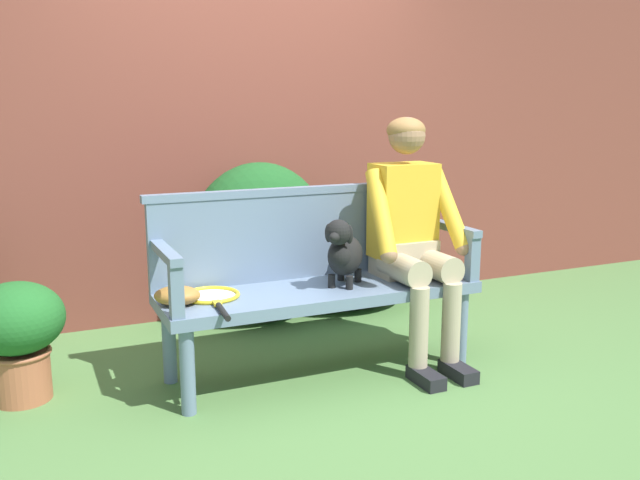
# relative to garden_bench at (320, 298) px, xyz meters

# --- Properties ---
(ground_plane) EXTENTS (40.00, 40.00, 0.00)m
(ground_plane) POSITION_rel_garden_bench_xyz_m (0.00, 0.00, -0.41)
(ground_plane) COLOR #4C753D
(brick_garden_fence) EXTENTS (8.00, 0.30, 2.48)m
(brick_garden_fence) POSITION_rel_garden_bench_xyz_m (0.00, 1.38, 0.83)
(brick_garden_fence) COLOR brown
(brick_garden_fence) RESTS_ON ground
(hedge_bush_far_left) EXTENTS (0.94, 0.73, 1.05)m
(hedge_bush_far_left) POSITION_rel_garden_bench_xyz_m (0.02, 1.02, 0.11)
(hedge_bush_far_left) COLOR #194C1E
(hedge_bush_far_left) RESTS_ON ground
(hedge_bush_mid_right) EXTENTS (0.98, 0.73, 0.73)m
(hedge_bush_mid_right) POSITION_rel_garden_bench_xyz_m (0.73, 1.01, -0.05)
(hedge_bush_mid_right) COLOR #194C1E
(hedge_bush_mid_right) RESTS_ON ground
(garden_bench) EXTENTS (1.68, 0.52, 0.48)m
(garden_bench) POSITION_rel_garden_bench_xyz_m (0.00, 0.00, 0.00)
(garden_bench) COLOR slate
(garden_bench) RESTS_ON ground
(bench_backrest) EXTENTS (1.72, 0.06, 0.50)m
(bench_backrest) POSITION_rel_garden_bench_xyz_m (0.00, 0.23, 0.32)
(bench_backrest) COLOR slate
(bench_backrest) RESTS_ON garden_bench
(bench_armrest_left_end) EXTENTS (0.06, 0.52, 0.28)m
(bench_armrest_left_end) POSITION_rel_garden_bench_xyz_m (-0.80, -0.09, 0.26)
(bench_armrest_left_end) COLOR slate
(bench_armrest_left_end) RESTS_ON garden_bench
(bench_armrest_right_end) EXTENTS (0.06, 0.52, 0.28)m
(bench_armrest_right_end) POSITION_rel_garden_bench_xyz_m (0.80, -0.09, 0.26)
(bench_armrest_right_end) COLOR slate
(bench_armrest_right_end) RESTS_ON garden_bench
(person_seated) EXTENTS (0.56, 0.66, 1.35)m
(person_seated) POSITION_rel_garden_bench_xyz_m (0.54, -0.02, 0.33)
(person_seated) COLOR black
(person_seated) RESTS_ON ground
(dog_on_bench) EXTENTS (0.32, 0.33, 0.37)m
(dog_on_bench) POSITION_rel_garden_bench_xyz_m (0.12, -0.04, 0.25)
(dog_on_bench) COLOR black
(dog_on_bench) RESTS_ON garden_bench
(tennis_racket) EXTENTS (0.31, 0.57, 0.03)m
(tennis_racket) POSITION_rel_garden_bench_xyz_m (-0.58, 0.02, 0.07)
(tennis_racket) COLOR yellow
(tennis_racket) RESTS_ON garden_bench
(baseball_glove) EXTENTS (0.27, 0.24, 0.09)m
(baseball_glove) POSITION_rel_garden_bench_xyz_m (-0.75, -0.02, 0.11)
(baseball_glove) COLOR #9E6B2D
(baseball_glove) RESTS_ON garden_bench
(potted_plant) EXTENTS (0.45, 0.45, 0.59)m
(potted_plant) POSITION_rel_garden_bench_xyz_m (-1.46, 0.28, -0.06)
(potted_plant) COLOR #A85B3D
(potted_plant) RESTS_ON ground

